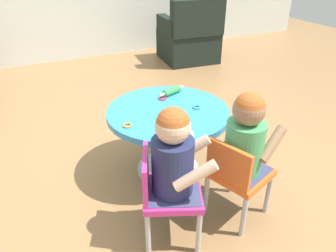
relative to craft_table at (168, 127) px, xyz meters
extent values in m
plane|color=#9E7247|center=(0.00, 0.00, -0.36)|extent=(10.00, 10.00, 0.00)
cylinder|color=silver|center=(0.00, 0.00, -0.35)|extent=(0.44, 0.44, 0.03)
cylinder|color=silver|center=(0.00, 0.00, -0.13)|extent=(0.12, 0.12, 0.45)
cylinder|color=#338CD1|center=(0.00, 0.00, 0.11)|extent=(0.80, 0.80, 0.04)
cylinder|color=#B7B7BC|center=(-0.17, -0.70, -0.22)|extent=(0.03, 0.03, 0.28)
cylinder|color=#B7B7BC|center=(-0.06, -0.46, -0.22)|extent=(0.03, 0.03, 0.28)
cylinder|color=#B7B7BC|center=(-0.41, -0.60, -0.22)|extent=(0.03, 0.03, 0.28)
cylinder|color=#B7B7BC|center=(-0.30, -0.36, -0.22)|extent=(0.03, 0.03, 0.28)
cube|color=#CC338C|center=(-0.24, -0.53, -0.06)|extent=(0.40, 0.40, 0.04)
cube|color=#CC338C|center=(-0.36, -0.48, 0.07)|extent=(0.13, 0.26, 0.22)
cube|color=#3F4772|center=(-0.24, -0.53, -0.06)|extent=(0.36, 0.35, 0.04)
cylinder|color=navy|center=(-0.24, -0.53, 0.11)|extent=(0.21, 0.21, 0.30)
sphere|color=beige|center=(-0.24, -0.53, 0.34)|extent=(0.17, 0.17, 0.17)
sphere|color=#B25926|center=(-0.24, -0.53, 0.35)|extent=(0.16, 0.16, 0.16)
cylinder|color=beige|center=(-0.19, -0.67, 0.13)|extent=(0.22, 0.14, 0.17)
cylinder|color=beige|center=(-0.10, -0.47, 0.13)|extent=(0.22, 0.14, 0.17)
cylinder|color=#B7B7BC|center=(0.35, -0.63, -0.22)|extent=(0.03, 0.03, 0.28)
cylinder|color=#B7B7BC|center=(0.27, -0.38, -0.22)|extent=(0.03, 0.03, 0.28)
cylinder|color=#B7B7BC|center=(0.11, -0.71, -0.22)|extent=(0.03, 0.03, 0.28)
cylinder|color=#B7B7BC|center=(0.02, -0.47, -0.22)|extent=(0.03, 0.03, 0.28)
cube|color=orange|center=(0.19, -0.55, -0.06)|extent=(0.38, 0.38, 0.04)
cube|color=orange|center=(0.06, -0.59, 0.07)|extent=(0.11, 0.26, 0.22)
cube|color=#3F4772|center=(0.19, -0.55, -0.06)|extent=(0.35, 0.34, 0.04)
cylinder|color=#4CA566|center=(0.19, -0.55, 0.11)|extent=(0.21, 0.21, 0.30)
sphere|color=#997051|center=(0.19, -0.55, 0.34)|extent=(0.17, 0.17, 0.17)
sphere|color=#B25926|center=(0.19, -0.55, 0.35)|extent=(0.16, 0.16, 0.16)
cylinder|color=#997051|center=(0.32, -0.62, 0.13)|extent=(0.22, 0.12, 0.17)
cylinder|color=#997051|center=(0.25, -0.41, 0.13)|extent=(0.22, 0.12, 0.17)
cube|color=black|center=(1.39, 2.20, -0.16)|extent=(0.77, 0.77, 0.40)
cube|color=black|center=(1.36, 1.91, 0.26)|extent=(0.71, 0.23, 0.45)
cube|color=black|center=(1.69, 2.17, 0.14)|extent=(0.18, 0.60, 0.20)
cube|color=black|center=(1.09, 2.23, 0.14)|extent=(0.18, 0.60, 0.20)
cylinder|color=green|center=(0.13, 0.21, 0.16)|extent=(0.15, 0.09, 0.05)
cylinder|color=white|center=(0.22, 0.24, 0.16)|extent=(0.05, 0.03, 0.02)
cylinder|color=white|center=(0.04, 0.18, 0.16)|extent=(0.05, 0.03, 0.02)
cube|color=silver|center=(-0.04, -0.13, 0.13)|extent=(0.07, 0.10, 0.01)
cube|color=silver|center=(-0.04, -0.13, 0.13)|extent=(0.03, 0.11, 0.01)
torus|color=#3F72CC|center=(-0.08, -0.09, 0.13)|extent=(0.05, 0.05, 0.01)
torus|color=#3F72CC|center=(-0.05, -0.07, 0.13)|extent=(0.05, 0.05, 0.01)
cylinder|color=#8CCCF2|center=(-0.08, -0.32, 0.14)|extent=(0.16, 0.16, 0.01)
torus|color=orange|center=(-0.31, -0.09, 0.14)|extent=(0.06, 0.06, 0.01)
torus|color=#3F99D8|center=(0.18, -0.06, 0.14)|extent=(0.05, 0.05, 0.01)
torus|color=red|center=(0.04, 0.16, 0.14)|extent=(0.05, 0.05, 0.01)
torus|color=#3F99D8|center=(-0.08, -0.23, 0.14)|extent=(0.07, 0.07, 0.01)
camera|label=1|loc=(-0.82, -1.66, 1.06)|focal=33.99mm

